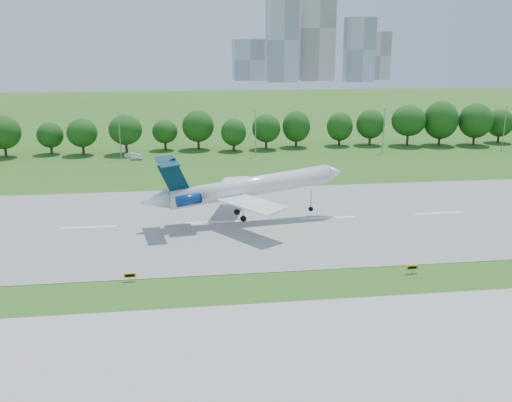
{
  "coord_description": "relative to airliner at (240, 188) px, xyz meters",
  "views": [
    {
      "loc": [
        -4.7,
        -65.78,
        28.91
      ],
      "look_at": [
        6.53,
        18.0,
        5.46
      ],
      "focal_mm": 40.0,
      "sensor_mm": 36.0,
      "label": 1
    }
  ],
  "objects": [
    {
      "name": "light_poles",
      "position": [
        -7.33,
        57.28,
        0.39
      ],
      "size": [
        175.9,
        0.25,
        12.19
      ],
      "color": "gray",
      "rests_on": "ground"
    },
    {
      "name": "service_vehicle_a",
      "position": [
        -22.04,
        59.05,
        -5.28
      ],
      "size": [
        4.12,
        1.51,
        1.35
      ],
      "primitive_type": "imported",
      "rotation": [
        0.0,
        0.0,
        1.55
      ],
      "color": "silver",
      "rests_on": "ground"
    },
    {
      "name": "taxiway",
      "position": [
        -4.83,
        -42.72,
        -5.91
      ],
      "size": [
        400.0,
        23.0,
        0.08
      ],
      "primitive_type": "cube",
      "color": "#ADADA8",
      "rests_on": "ground"
    },
    {
      "name": "service_vehicle_b",
      "position": [
        -20.91,
        55.79,
        -5.42
      ],
      "size": [
        3.28,
        1.72,
        1.07
      ],
      "primitive_type": "imported",
      "rotation": [
        0.0,
        0.0,
        1.42
      ],
      "color": "silver",
      "rests_on": "ground"
    },
    {
      "name": "tree_line",
      "position": [
        -4.83,
        67.28,
        0.23
      ],
      "size": [
        288.4,
        8.4,
        10.4
      ],
      "color": "#382314",
      "rests_on": "ground"
    },
    {
      "name": "skyline",
      "position": [
        95.33,
        365.89,
        24.51
      ],
      "size": [
        127.0,
        52.0,
        80.0
      ],
      "color": "#B2B2B7",
      "rests_on": "ground"
    },
    {
      "name": "runway",
      "position": [
        -4.83,
        0.28,
        -5.91
      ],
      "size": [
        400.0,
        45.0,
        0.08
      ],
      "primitive_type": "cube",
      "color": "gray",
      "rests_on": "ground"
    },
    {
      "name": "ground",
      "position": [
        -4.83,
        -24.72,
        -5.95
      ],
      "size": [
        600.0,
        600.0,
        0.0
      ],
      "primitive_type": "plane",
      "color": "#2C5917",
      "rests_on": "ground"
    },
    {
      "name": "taxi_sign_centre",
      "position": [
        -16.41,
        -22.65,
        -5.15
      ],
      "size": [
        1.55,
        0.27,
        1.09
      ],
      "rotation": [
        0.0,
        0.0,
        0.05
      ],
      "color": "gray",
      "rests_on": "ground"
    },
    {
      "name": "airliner",
      "position": [
        0.0,
        0.0,
        0.0
      ],
      "size": [
        34.84,
        24.99,
        10.93
      ],
      "rotation": [
        0.0,
        -0.1,
        0.16
      ],
      "color": "white",
      "rests_on": "ground"
    },
    {
      "name": "taxi_sign_right",
      "position": [
        19.74,
        -24.87,
        -5.13
      ],
      "size": [
        1.58,
        0.26,
        1.11
      ],
      "rotation": [
        0.0,
        0.0,
        0.04
      ],
      "color": "gray",
      "rests_on": "ground"
    }
  ]
}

